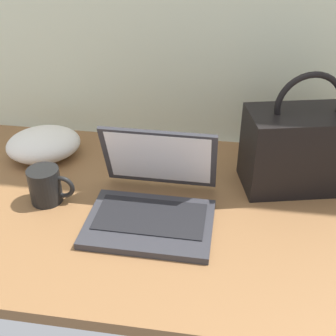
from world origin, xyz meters
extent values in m
cube|color=brown|center=(0.00, 0.00, 0.01)|extent=(1.60, 0.76, 0.03)
cube|color=#2D2D33|center=(-0.07, -0.09, 0.04)|extent=(0.31, 0.22, 0.02)
cube|color=black|center=(-0.07, -0.07, 0.05)|extent=(0.27, 0.14, 0.00)
cube|color=#2D2D33|center=(-0.06, 0.06, 0.14)|extent=(0.30, 0.08, 0.19)
cube|color=white|center=(-0.06, 0.05, 0.14)|extent=(0.27, 0.06, 0.17)
cylinder|color=black|center=(-0.36, -0.02, 0.08)|extent=(0.08, 0.08, 0.10)
torus|color=black|center=(-0.31, -0.02, 0.08)|extent=(0.07, 0.01, 0.07)
cube|color=#4C4C51|center=(-0.01, 0.23, 0.04)|extent=(0.11, 0.16, 0.02)
cube|color=slate|center=(-0.01, 0.23, 0.05)|extent=(0.08, 0.12, 0.00)
cube|color=black|center=(0.31, 0.16, 0.14)|extent=(0.33, 0.23, 0.22)
torus|color=black|center=(0.31, 0.16, 0.27)|extent=(0.18, 0.06, 0.18)
ellipsoid|color=silver|center=(-0.45, 0.19, 0.08)|extent=(0.28, 0.27, 0.09)
camera|label=1|loc=(0.10, -0.89, 0.72)|focal=46.04mm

